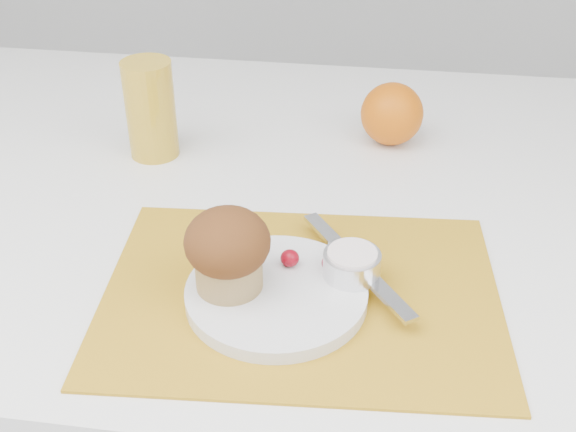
# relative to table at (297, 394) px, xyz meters

# --- Properties ---
(table) EXTENTS (1.20, 0.80, 0.75)m
(table) POSITION_rel_table_xyz_m (0.00, 0.00, 0.00)
(table) COLOR white
(table) RESTS_ON ground
(placemat) EXTENTS (0.41, 0.32, 0.00)m
(placemat) POSITION_rel_table_xyz_m (0.03, -0.21, 0.38)
(placemat) COLOR #BE881A
(placemat) RESTS_ON table
(plate) EXTENTS (0.21, 0.21, 0.01)m
(plate) POSITION_rel_table_xyz_m (0.01, -0.22, 0.39)
(plate) COLOR silver
(plate) RESTS_ON placemat
(ramekin) EXTENTS (0.07, 0.07, 0.02)m
(ramekin) POSITION_rel_table_xyz_m (0.08, -0.19, 0.41)
(ramekin) COLOR silver
(ramekin) RESTS_ON plate
(cream) EXTENTS (0.06, 0.06, 0.01)m
(cream) POSITION_rel_table_xyz_m (0.08, -0.19, 0.42)
(cream) COLOR white
(cream) RESTS_ON ramekin
(raspberry_near) EXTENTS (0.02, 0.02, 0.02)m
(raspberry_near) POSITION_rel_table_xyz_m (0.02, -0.19, 0.40)
(raspberry_near) COLOR #5D020B
(raspberry_near) RESTS_ON plate
(raspberry_far) EXTENTS (0.02, 0.02, 0.02)m
(raspberry_far) POSITION_rel_table_xyz_m (0.06, -0.19, 0.40)
(raspberry_far) COLOR #5F0211
(raspberry_far) RESTS_ON plate
(butter_knife) EXTENTS (0.13, 0.17, 0.00)m
(butter_knife) POSITION_rel_table_xyz_m (0.08, -0.18, 0.40)
(butter_knife) COLOR silver
(butter_knife) RESTS_ON plate
(orange) EXTENTS (0.08, 0.08, 0.08)m
(orange) POSITION_rel_table_xyz_m (0.11, 0.13, 0.42)
(orange) COLOR #D96007
(orange) RESTS_ON table
(juice_glass) EXTENTS (0.08, 0.08, 0.13)m
(juice_glass) POSITION_rel_table_xyz_m (-0.20, 0.06, 0.44)
(juice_glass) COLOR gold
(juice_glass) RESTS_ON table
(muffin) EXTENTS (0.08, 0.08, 0.08)m
(muffin) POSITION_rel_table_xyz_m (-0.04, -0.23, 0.44)
(muffin) COLOR tan
(muffin) RESTS_ON plate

